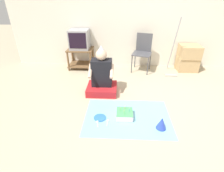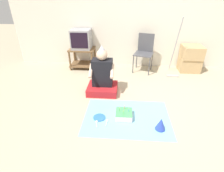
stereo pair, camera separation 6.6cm
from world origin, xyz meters
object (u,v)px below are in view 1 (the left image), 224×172
at_px(folding_chair, 143,50).
at_px(paper_plate, 100,118).
at_px(party_hat_blue, 162,123).
at_px(cardboard_box_stack, 188,58).
at_px(person_seated, 102,78).
at_px(tv, 79,39).
at_px(birthday_cake, 124,114).
at_px(dust_mop, 172,58).

height_order(folding_chair, paper_plate, folding_chair).
distance_m(folding_chair, party_hat_blue, 2.18).
height_order(cardboard_box_stack, person_seated, person_seated).
bearing_deg(tv, person_seated, -61.26).
xyz_separation_m(cardboard_box_stack, birthday_cake, (-1.57, -1.95, -0.26)).
height_order(party_hat_blue, paper_plate, party_hat_blue).
height_order(dust_mop, birthday_cake, dust_mop).
bearing_deg(party_hat_blue, tv, 126.27).
xyz_separation_m(folding_chair, paper_plate, (-0.83, -1.95, -0.50)).
xyz_separation_m(dust_mop, paper_plate, (-1.49, -1.74, -0.38)).
bearing_deg(paper_plate, tv, 109.06).
bearing_deg(birthday_cake, dust_mop, 56.76).
bearing_deg(tv, dust_mop, -7.23).
distance_m(person_seated, birthday_cake, 0.93).
relative_size(tv, paper_plate, 2.38).
relative_size(cardboard_box_stack, dust_mop, 0.48).
relative_size(folding_chair, dust_mop, 0.67).
distance_m(folding_chair, cardboard_box_stack, 1.14).
distance_m(folding_chair, dust_mop, 0.71).
bearing_deg(tv, paper_plate, -70.94).
height_order(person_seated, birthday_cake, person_seated).
relative_size(cardboard_box_stack, party_hat_blue, 3.37).
bearing_deg(folding_chair, cardboard_box_stack, 2.08).
bearing_deg(folding_chair, tv, 177.66).
bearing_deg(folding_chair, party_hat_blue, -87.67).
relative_size(cardboard_box_stack, person_seated, 0.68).
height_order(person_seated, party_hat_blue, person_seated).
relative_size(dust_mop, party_hat_blue, 7.07).
relative_size(tv, birthday_cake, 1.77).
bearing_deg(party_hat_blue, cardboard_box_stack, 64.57).
distance_m(cardboard_box_stack, person_seated, 2.31).
bearing_deg(tv, party_hat_blue, -53.73).
bearing_deg(person_seated, dust_mop, 30.43).
xyz_separation_m(folding_chair, birthday_cake, (-0.44, -1.91, -0.45)).
distance_m(party_hat_blue, paper_plate, 0.94).
height_order(cardboard_box_stack, party_hat_blue, cardboard_box_stack).
height_order(tv, birthday_cake, tv).
xyz_separation_m(folding_chair, person_seated, (-0.88, -1.12, -0.21)).
xyz_separation_m(tv, paper_plate, (0.70, -2.01, -0.72)).
relative_size(folding_chair, person_seated, 0.96).
bearing_deg(party_hat_blue, birthday_cake, 156.67).
xyz_separation_m(tv, cardboard_box_stack, (2.65, -0.02, -0.41)).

